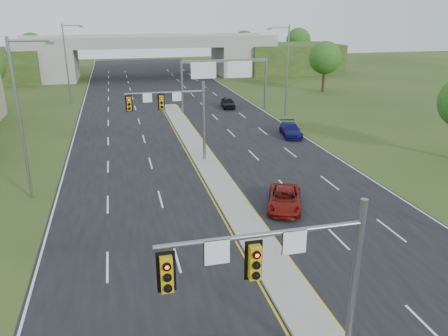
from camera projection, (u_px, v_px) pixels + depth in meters
road at (186, 132)px, 47.72m from camera, size 24.00×160.00×0.02m
median at (209, 167)px, 36.72m from camera, size 2.00×54.00×0.16m
lane_markings at (190, 149)px, 42.02m from camera, size 23.72×160.00×0.01m
signal_mast_near at (293, 274)px, 13.57m from camera, size 6.62×0.60×7.00m
signal_mast_far at (177, 110)px, 36.41m from camera, size 6.62×0.60×7.00m
sign_gantry at (224, 71)px, 56.54m from camera, size 11.58×0.44×6.67m
overpass at (149, 59)px, 87.64m from camera, size 80.00×14.00×8.10m
lightpole_l_mid at (22, 113)px, 28.94m from camera, size 2.85×0.25×11.00m
lightpole_l_far at (68, 60)px, 60.92m from camera, size 2.85×0.25×11.00m
lightpole_r_far at (286, 67)px, 53.26m from camera, size 2.85×0.25×11.00m
tree_r_mid at (325, 58)px, 70.06m from camera, size 5.20×5.20×8.12m
tree_back_b at (32, 46)px, 94.31m from camera, size 5.60×5.60×8.32m
tree_back_c at (244, 43)px, 105.23m from camera, size 5.60×5.60×8.32m
tree_back_d at (298, 40)px, 108.31m from camera, size 6.00×6.00×8.85m
car_far_a at (285, 199)px, 29.09m from camera, size 3.75×5.12×1.29m
car_far_b at (291, 130)px, 46.09m from camera, size 2.65×4.84×1.33m
car_far_c at (228, 103)px, 59.80m from camera, size 2.04×4.21×1.39m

